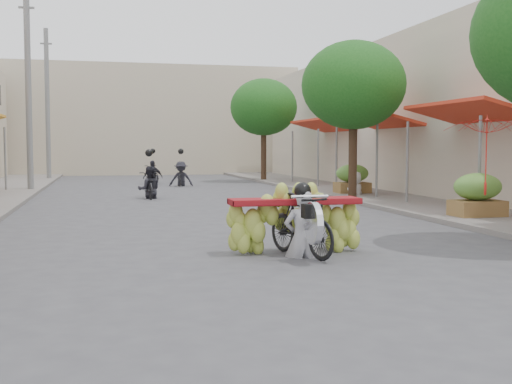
# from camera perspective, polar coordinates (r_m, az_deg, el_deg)

# --- Properties ---
(ground) EXTENTS (120.00, 120.00, 0.00)m
(ground) POSITION_cam_1_polar(r_m,az_deg,el_deg) (6.58, 10.66, -11.87)
(ground) COLOR #4C4B50
(ground) RESTS_ON ground
(sidewalk_right) EXTENTS (4.00, 60.00, 0.12)m
(sidewalk_right) POSITION_cam_1_polar(r_m,az_deg,el_deg) (22.95, 11.33, -0.36)
(sidewalk_right) COLOR slate
(sidewalk_right) RESTS_ON ground
(far_building) EXTENTS (20.00, 6.00, 7.00)m
(far_building) POSITION_cam_1_polar(r_m,az_deg,el_deg) (43.88, -10.11, 6.22)
(far_building) COLOR #C4B59B
(far_building) RESTS_ON ground
(utility_pole_far) EXTENTS (0.60, 0.24, 8.00)m
(utility_pole_far) POSITION_cam_1_polar(r_m,az_deg,el_deg) (27.00, -19.58, 8.56)
(utility_pole_far) COLOR slate
(utility_pole_far) RESTS_ON ground
(utility_pole_back) EXTENTS (0.60, 0.24, 8.00)m
(utility_pole_back) POSITION_cam_1_polar(r_m,az_deg,el_deg) (35.95, -18.05, 7.42)
(utility_pole_back) COLOR slate
(utility_pole_back) RESTS_ON ground
(street_tree_mid) EXTENTS (3.40, 3.40, 5.25)m
(street_tree_mid) POSITION_cam_1_polar(r_m,az_deg,el_deg) (21.42, 8.66, 9.33)
(street_tree_mid) COLOR #3A2719
(street_tree_mid) RESTS_ON ground
(street_tree_far) EXTENTS (3.40, 3.40, 5.25)m
(street_tree_far) POSITION_cam_1_polar(r_m,az_deg,el_deg) (32.82, 0.69, 7.53)
(street_tree_far) COLOR #3A2719
(street_tree_far) RESTS_ON ground
(produce_crate_mid) EXTENTS (1.20, 0.88, 1.16)m
(produce_crate_mid) POSITION_cam_1_polar(r_m,az_deg,el_deg) (16.38, 19.10, 0.04)
(produce_crate_mid) COLOR olive
(produce_crate_mid) RESTS_ON ground
(produce_crate_far) EXTENTS (1.20, 0.88, 1.16)m
(produce_crate_far) POSITION_cam_1_polar(r_m,az_deg,el_deg) (23.51, 8.56, 1.37)
(produce_crate_far) COLOR olive
(produce_crate_far) RESTS_ON ground
(banana_motorbike) EXTENTS (2.21, 1.89, 2.04)m
(banana_motorbike) POSITION_cam_1_polar(r_m,az_deg,el_deg) (10.62, 3.81, -1.96)
(banana_motorbike) COLOR black
(banana_motorbike) RESTS_ON ground
(market_umbrella) EXTENTS (2.49, 2.49, 1.85)m
(market_umbrella) POSITION_cam_1_polar(r_m,az_deg,el_deg) (15.63, 20.01, 6.48)
(market_umbrella) COLOR red
(market_umbrella) RESTS_ON ground
(pedestrian) EXTENTS (0.93, 0.82, 1.62)m
(pedestrian) POSITION_cam_1_polar(r_m,az_deg,el_deg) (22.73, 8.83, 1.82)
(pedestrian) COLOR silver
(pedestrian) RESTS_ON ground
(bg_motorbike_a) EXTENTS (0.80, 1.60, 1.95)m
(bg_motorbike_a) POSITION_cam_1_polar(r_m,az_deg,el_deg) (22.48, -9.48, 1.32)
(bg_motorbike_a) COLOR black
(bg_motorbike_a) RESTS_ON ground
(bg_motorbike_b) EXTENTS (1.15, 1.59, 1.95)m
(bg_motorbike_b) POSITION_cam_1_polar(r_m,az_deg,el_deg) (29.28, -6.69, 2.23)
(bg_motorbike_b) COLOR black
(bg_motorbike_b) RESTS_ON ground
(bg_motorbike_c) EXTENTS (1.06, 1.65, 1.95)m
(bg_motorbike_c) POSITION_cam_1_polar(r_m,az_deg,el_deg) (31.50, -9.15, 2.20)
(bg_motorbike_c) COLOR black
(bg_motorbike_c) RESTS_ON ground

